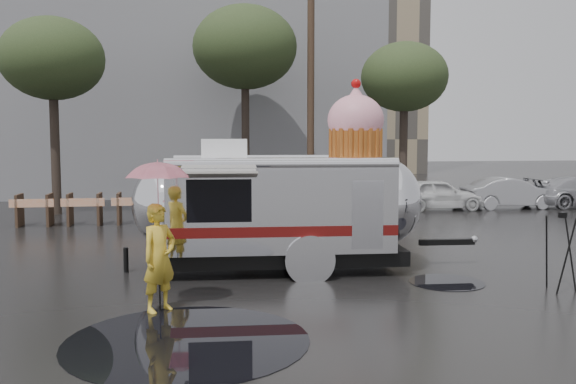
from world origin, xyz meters
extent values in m
plane|color=black|center=(0.00, 0.00, 0.00)|extent=(120.00, 120.00, 0.00)
cylinder|color=black|center=(-2.06, 3.91, 0.01)|extent=(1.56, 1.56, 0.01)
cylinder|color=black|center=(2.48, 0.83, 0.01)|extent=(1.41, 1.41, 0.01)
cylinder|color=black|center=(-2.35, -1.75, 0.01)|extent=(3.30, 3.30, 0.01)
cube|color=slate|center=(-4.00, 24.00, 6.50)|extent=(22.00, 12.00, 13.00)
cylinder|color=#473323|center=(2.50, 14.00, 4.50)|extent=(0.28, 0.28, 9.00)
cylinder|color=#382D26|center=(-7.00, 13.00, 2.93)|extent=(0.32, 0.32, 5.85)
ellipsoid|color=#29391C|center=(-7.00, 13.00, 5.52)|extent=(3.64, 3.64, 2.86)
cylinder|color=#382D26|center=(0.00, 15.00, 3.38)|extent=(0.32, 0.32, 6.75)
ellipsoid|color=#29391C|center=(0.00, 15.00, 6.38)|extent=(4.20, 4.20, 3.30)
cylinder|color=#382D26|center=(6.00, 13.00, 2.70)|extent=(0.32, 0.32, 5.40)
ellipsoid|color=#29391C|center=(6.00, 13.00, 5.10)|extent=(3.36, 3.36, 2.64)
cube|color=#473323|center=(-7.50, 10.00, 0.50)|extent=(0.08, 0.80, 1.00)
cube|color=#473323|center=(-6.60, 10.00, 0.50)|extent=(0.08, 0.80, 1.00)
cube|color=#E5590C|center=(-7.05, 9.62, 0.75)|extent=(1.30, 0.04, 0.25)
cube|color=#473323|center=(-6.00, 10.00, 0.50)|extent=(0.08, 0.80, 1.00)
cube|color=#473323|center=(-5.10, 10.00, 0.50)|extent=(0.08, 0.80, 1.00)
cube|color=#E5590C|center=(-5.55, 9.62, 0.75)|extent=(1.30, 0.04, 0.25)
cube|color=#473323|center=(-4.50, 10.00, 0.50)|extent=(0.08, 0.80, 1.00)
cube|color=#473323|center=(-3.60, 10.00, 0.50)|extent=(0.08, 0.80, 1.00)
cube|color=#E5590C|center=(-4.05, 9.62, 0.75)|extent=(1.30, 0.04, 0.25)
imported|color=silver|center=(7.00, 12.00, 0.70)|extent=(4.00, 1.80, 1.40)
imported|color=#B2B2B7|center=(10.00, 12.00, 0.70)|extent=(4.00, 1.80, 1.40)
cube|color=silver|center=(-0.48, 2.55, 1.41)|extent=(4.55, 2.58, 1.81)
ellipsoid|color=silver|center=(1.73, 2.42, 1.41)|extent=(1.64, 2.40, 1.81)
ellipsoid|color=silver|center=(-2.69, 2.69, 1.41)|extent=(1.64, 2.40, 1.81)
cube|color=black|center=(-0.48, 2.55, 0.35)|extent=(5.14, 2.31, 0.30)
cylinder|color=black|center=(-0.04, 1.49, 0.35)|extent=(0.72, 0.26, 0.70)
cylinder|color=black|center=(0.08, 3.55, 0.35)|extent=(0.72, 0.26, 0.70)
cylinder|color=silver|center=(-0.05, 1.35, 0.40)|extent=(0.97, 0.16, 0.96)
cube|color=black|center=(3.13, 2.33, 0.50)|extent=(1.21, 0.19, 0.12)
sphere|color=silver|center=(3.73, 2.30, 0.55)|extent=(0.17, 0.17, 0.16)
cylinder|color=black|center=(-3.59, 2.74, 0.25)|extent=(0.11, 0.11, 0.50)
cube|color=#530C0B|center=(-0.55, 1.40, 0.95)|extent=(4.41, 0.30, 0.20)
cube|color=#530C0B|center=(-0.41, 3.70, 0.95)|extent=(4.41, 0.30, 0.20)
cube|color=black|center=(-1.75, 1.46, 1.56)|extent=(1.21, 0.10, 0.80)
cube|color=#9D9A91|center=(-1.77, 1.22, 2.06)|extent=(1.43, 0.58, 0.14)
cube|color=silver|center=(1.05, 1.29, 1.26)|extent=(0.60, 0.07, 1.31)
cube|color=white|center=(-1.58, 2.62, 2.51)|extent=(0.94, 0.71, 0.38)
cylinder|color=#CA6B2A|center=(1.13, 2.45, 2.61)|extent=(1.11, 1.11, 0.60)
ellipsoid|color=#FAA9B7|center=(1.13, 2.45, 3.09)|extent=(1.23, 1.23, 1.04)
cone|color=#FAA9B7|center=(1.13, 2.45, 3.62)|extent=(0.53, 0.53, 0.40)
sphere|color=red|center=(1.13, 2.45, 3.84)|extent=(0.21, 0.21, 0.20)
imported|color=yellow|center=(-2.78, -0.25, 0.85)|extent=(0.73, 0.72, 1.70)
imported|color=pink|center=(-2.78, -0.25, 1.97)|extent=(1.23, 1.23, 0.84)
cylinder|color=black|center=(-2.78, -0.25, 0.83)|extent=(0.02, 0.02, 1.65)
cylinder|color=black|center=(4.43, -0.02, 0.67)|extent=(0.12, 0.30, 1.36)
cylinder|color=black|center=(4.02, 0.07, 0.67)|extent=(0.22, 0.24, 1.36)
cylinder|color=black|center=(4.15, -0.33, 0.67)|extent=(0.31, 0.09, 1.36)
cube|color=black|center=(4.20, -0.09, 1.36)|extent=(0.14, 0.13, 0.10)
camera|label=1|loc=(-2.30, -9.83, 2.70)|focal=38.00mm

